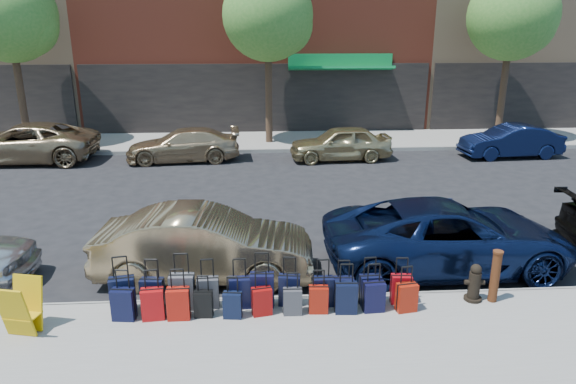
{
  "coord_description": "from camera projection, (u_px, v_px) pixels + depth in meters",
  "views": [
    {
      "loc": [
        -0.08,
        -13.11,
        4.98
      ],
      "look_at": [
        0.65,
        -1.5,
        1.27
      ],
      "focal_mm": 32.0,
      "sensor_mm": 36.0,
      "label": 1
    }
  ],
  "objects": [
    {
      "name": "ground",
      "position": [
        261.0,
        220.0,
        13.98
      ],
      "size": [
        120.0,
        120.0,
        0.0
      ],
      "primitive_type": "plane",
      "color": "black",
      "rests_on": "ground"
    },
    {
      "name": "sidewalk_near",
      "position": [
        266.0,
        368.0,
        7.78
      ],
      "size": [
        60.0,
        4.0,
        0.15
      ],
      "primitive_type": "cube",
      "color": "gray",
      "rests_on": "ground"
    },
    {
      "name": "sidewalk_far",
      "position": [
        258.0,
        141.0,
        23.47
      ],
      "size": [
        60.0,
        4.0,
        0.15
      ],
      "primitive_type": "cube",
      "color": "gray",
      "rests_on": "ground"
    },
    {
      "name": "curb_near",
      "position": [
        264.0,
        301.0,
        9.7
      ],
      "size": [
        60.0,
        0.08,
        0.15
      ],
      "primitive_type": "cube",
      "color": "gray",
      "rests_on": "ground"
    },
    {
      "name": "curb_far",
      "position": [
        258.0,
        151.0,
        21.55
      ],
      "size": [
        60.0,
        0.08,
        0.15
      ],
      "primitive_type": "cube",
      "color": "gray",
      "rests_on": "ground"
    },
    {
      "name": "tree_left",
      "position": [
        13.0,
        18.0,
        20.78
      ],
      "size": [
        3.8,
        3.8,
        7.27
      ],
      "color": "black",
      "rests_on": "sidewalk_far"
    },
    {
      "name": "tree_center",
      "position": [
        271.0,
        18.0,
        21.41
      ],
      "size": [
        3.8,
        3.8,
        7.27
      ],
      "color": "black",
      "rests_on": "sidewalk_far"
    },
    {
      "name": "tree_right",
      "position": [
        515.0,
        18.0,
        22.04
      ],
      "size": [
        3.8,
        3.8,
        7.27
      ],
      "color": "black",
      "rests_on": "sidewalk_far"
    },
    {
      "name": "suitcase_front_0",
      "position": [
        123.0,
        295.0,
        9.1
      ],
      "size": [
        0.47,
        0.31,
        1.05
      ],
      "rotation": [
        0.0,
        0.0,
        0.18
      ],
      "color": "black",
      "rests_on": "sidewalk_near"
    },
    {
      "name": "suitcase_front_1",
      "position": [
        153.0,
        294.0,
        9.17
      ],
      "size": [
        0.42,
        0.26,
        0.97
      ],
      "rotation": [
        0.0,
        0.0,
        -0.1
      ],
      "color": "black",
      "rests_on": "sidewalk_near"
    },
    {
      "name": "suitcase_front_2",
      "position": [
        182.0,
        292.0,
        9.21
      ],
      "size": [
        0.45,
        0.26,
        1.05
      ],
      "rotation": [
        0.0,
        0.0,
        -0.04
      ],
      "color": "#424348",
      "rests_on": "sidewalk_near"
    },
    {
      "name": "suitcase_front_3",
      "position": [
        208.0,
        293.0,
        9.25
      ],
      "size": [
        0.39,
        0.23,
        0.93
      ],
      "rotation": [
        0.0,
        0.0,
        0.04
      ],
      "color": "#38383D",
      "rests_on": "sidewalk_near"
    },
    {
      "name": "suitcase_front_4",
      "position": [
        240.0,
        292.0,
        9.25
      ],
      "size": [
        0.39,
        0.23,
        0.94
      ],
      "rotation": [
        0.0,
        0.0,
        0.03
      ],
      "color": "black",
      "rests_on": "sidewalk_near"
    },
    {
      "name": "suitcase_front_5",
      "position": [
        262.0,
        290.0,
        9.28
      ],
      "size": [
        0.44,
        0.26,
        1.03
      ],
      "rotation": [
        0.0,
        0.0,
        -0.05
      ],
      "color": "black",
      "rests_on": "sidewalk_near"
    },
    {
      "name": "suitcase_front_6",
      "position": [
        289.0,
        290.0,
        9.34
      ],
      "size": [
        0.41,
        0.26,
        0.93
      ],
      "rotation": [
        0.0,
        0.0,
        -0.14
      ],
      "color": "black",
      "rests_on": "sidewalk_near"
    },
    {
      "name": "suitcase_front_7",
      "position": [
        323.0,
        291.0,
        9.32
      ],
      "size": [
        0.38,
        0.21,
        0.9
      ],
      "rotation": [
        0.0,
        0.0,
        0.02
      ],
      "color": "black",
      "rests_on": "sidewalk_near"
    },
    {
      "name": "suitcase_front_8",
      "position": [
        343.0,
        291.0,
        9.34
      ],
      "size": [
        0.37,
        0.21,
        0.87
      ],
      "rotation": [
        0.0,
        0.0,
        -0.04
      ],
      "color": "black",
      "rests_on": "sidewalk_near"
    },
    {
      "name": "suitcase_front_9",
      "position": [
        370.0,
        289.0,
        9.37
      ],
      "size": [
        0.39,
        0.23,
        0.91
      ],
      "rotation": [
        0.0,
        0.0,
        0.06
      ],
      "color": "black",
      "rests_on": "sidewalk_near"
    },
    {
      "name": "suitcase_front_10",
      "position": [
        401.0,
        289.0,
        9.4
      ],
      "size": [
        0.38,
        0.23,
        0.89
      ],
      "rotation": [
        0.0,
        0.0,
        -0.09
      ],
      "color": "maroon",
      "rests_on": "sidewalk_near"
    },
    {
      "name": "suitcase_back_0",
      "position": [
        123.0,
        304.0,
        8.87
      ],
      "size": [
        0.41,
        0.27,
        0.92
      ],
      "rotation": [
        0.0,
        0.0,
        -0.11
      ],
      "color": "black",
      "rests_on": "sidewalk_near"
    },
    {
      "name": "suitcase_back_1",
      "position": [
        153.0,
        304.0,
        8.88
      ],
      "size": [
        0.4,
        0.26,
        0.91
      ],
      "rotation": [
        0.0,
        0.0,
        0.1
      ],
      "color": "#A30A0D",
      "rests_on": "sidewalk_near"
    },
    {
      "name": "suitcase_back_2",
      "position": [
        178.0,
        304.0,
        8.89
      ],
      "size": [
        0.39,
        0.23,
        0.92
      ],
      "rotation": [
        0.0,
        0.0,
        0.02
      ],
      "color": "#A0130A",
      "rests_on": "sidewalk_near"
    },
    {
      "name": "suitcase_back_3",
      "position": [
        203.0,
        304.0,
        8.97
      ],
      "size": [
        0.33,
        0.21,
        0.77
      ],
      "rotation": [
        0.0,
        0.0,
        -0.06
      ],
      "color": "black",
      "rests_on": "sidewalk_near"
    },
    {
      "name": "suitcase_back_4",
      "position": [
        233.0,
        305.0,
        8.94
      ],
      "size": [
        0.34,
        0.22,
        0.77
      ],
      "rotation": [
        0.0,
        0.0,
        -0.12
      ],
      "color": "black",
      "rests_on": "sidewalk_near"
    },
    {
      "name": "suitcase_back_5",
      "position": [
        262.0,
        301.0,
        9.03
      ],
      "size": [
        0.37,
        0.26,
        0.82
      ],
      "rotation": [
        0.0,
        0.0,
        0.2
      ],
      "color": "maroon",
      "rests_on": "sidewalk_near"
    },
    {
      "name": "suitcase_back_6",
      "position": [
        293.0,
        301.0,
        9.04
      ],
      "size": [
        0.33,
        0.2,
        0.78
      ],
      "rotation": [
        0.0,
        0.0,
        -0.02
      ],
      "color": "#37363B",
      "rests_on": "sidewalk_near"
    },
    {
      "name": "suitcase_back_7",
      "position": [
        318.0,
        299.0,
        9.1
      ],
      "size": [
        0.35,
        0.21,
        0.81
      ],
      "rotation": [
        0.0,
        0.0,
        -0.06
      ],
      "color": "maroon",
      "rests_on": "sidewalk_near"
    },
    {
      "name": "suitcase_back_8",
      "position": [
        346.0,
        298.0,
        9.08
      ],
      "size": [
        0.4,
        0.24,
        0.92
      ],
      "rotation": [
        0.0,
        0.0,
        -0.06
      ],
      "color": "black",
      "rests_on": "sidewalk_near"
    },
    {
      "name": "suitcase_back_9",
      "position": [
        374.0,
        296.0,
        9.14
      ],
      "size": [
        0.39,
        0.24,
        0.9
      ],
      "rotation": [
        0.0,
        0.0,
        0.07
      ],
      "color": "black",
      "rests_on": "sidewalk_near"
    },
    {
      "name": "suitcase_back_10",
      "position": [
        407.0,
        297.0,
        9.14
      ],
      "size": [
        0.38,
        0.26,
        0.85
      ],
      "rotation": [
        0.0,
        0.0,
        0.16
      ],
      "color": "#961909",
      "rests_on": "sidewalk_near"
    },
    {
      "name": "fire_hydrant",
      "position": [
        474.0,
        284.0,
        9.48
      ],
      "size": [
        0.37,
        0.33,
        0.73
      ],
      "rotation": [
        0.0,
        0.0,
        -0.09
      ],
      "color": "black",
      "rests_on": "sidewalk_near"
    },
    {
      "name": "bollard",
      "position": [
        495.0,
        275.0,
        9.39
      ],
      "size": [
        0.19,
        0.19,
        1.01
      ],
      "color": "#38190C",
      "rests_on": "sidewalk_near"
    },
    {
      "name": "display_rack",
      "position": [
        21.0,
        308.0,
        8.4
      ],
      "size": [
        0.63,
        0.67,
        0.93
      ],
      "rotation": [
        0.0,
        0.0,
        -0.23
      ],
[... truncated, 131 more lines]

